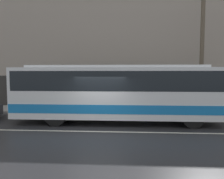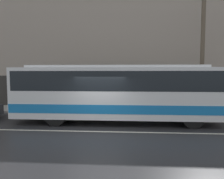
# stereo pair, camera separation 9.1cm
# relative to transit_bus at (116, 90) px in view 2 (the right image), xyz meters

# --- Properties ---
(ground_plane) EXTENTS (60.00, 60.00, 0.00)m
(ground_plane) POSITION_rel_transit_bus_xyz_m (-0.73, -2.03, -1.74)
(ground_plane) COLOR #262628
(sidewalk) EXTENTS (60.00, 2.75, 0.15)m
(sidewalk) POSITION_rel_transit_bus_xyz_m (-0.73, 3.35, -1.66)
(sidewalk) COLOR #A09E99
(sidewalk) RESTS_ON ground_plane
(building_facade) EXTENTS (60.00, 0.35, 9.92)m
(building_facade) POSITION_rel_transit_bus_xyz_m (-0.73, 4.87, 3.05)
(building_facade) COLOR gray
(building_facade) RESTS_ON ground_plane
(lane_stripe) EXTENTS (54.00, 0.14, 0.01)m
(lane_stripe) POSITION_rel_transit_bus_xyz_m (-0.73, -2.03, -1.73)
(lane_stripe) COLOR beige
(lane_stripe) RESTS_ON ground_plane
(transit_bus) EXTENTS (10.81, 2.57, 3.08)m
(transit_bus) POSITION_rel_transit_bus_xyz_m (0.00, 0.00, 0.00)
(transit_bus) COLOR white
(transit_bus) RESTS_ON ground_plane
(utility_pole_near) EXTENTS (0.27, 0.27, 7.68)m
(utility_pole_near) POSITION_rel_transit_bus_xyz_m (5.44, 2.86, 2.26)
(utility_pole_near) COLOR brown
(utility_pole_near) RESTS_ON sidewalk
(pedestrian_waiting) EXTENTS (0.36, 0.36, 1.65)m
(pedestrian_waiting) POSITION_rel_transit_bus_xyz_m (2.01, 3.72, -0.82)
(pedestrian_waiting) COLOR navy
(pedestrian_waiting) RESTS_ON sidewalk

